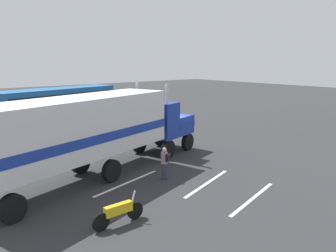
{
  "coord_description": "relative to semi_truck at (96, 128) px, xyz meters",
  "views": [
    {
      "loc": [
        -13.8,
        -17.09,
        5.89
      ],
      "look_at": [
        0.21,
        0.12,
        1.6
      ],
      "focal_mm": 36.96,
      "sensor_mm": 36.0,
      "label": 1
    }
  ],
  "objects": [
    {
      "name": "lane_stripe_near",
      "position": [
        0.68,
        -1.75,
        -2.52
      ],
      "size": [
        4.28,
        1.32,
        0.01
      ],
      "primitive_type": "cube",
      "rotation": [
        0.0,
        0.0,
        0.27
      ],
      "color": "silver",
      "rests_on": "ground_plane"
    },
    {
      "name": "lane_stripe_far",
      "position": [
        3.84,
        -6.79,
        -2.52
      ],
      "size": [
        4.3,
        1.28,
        0.01
      ],
      "primitive_type": "cube",
      "rotation": [
        0.0,
        0.0,
        0.26
      ],
      "color": "silver",
      "rests_on": "ground_plane"
    },
    {
      "name": "parked_bus",
      "position": [
        3.79,
        14.35,
        -0.46
      ],
      "size": [
        11.29,
        4.95,
        3.4
      ],
      "color": "#1E5999",
      "rests_on": "ground_plane"
    },
    {
      "name": "semi_truck",
      "position": [
        0.0,
        0.0,
        0.0
      ],
      "size": [
        14.26,
        6.59,
        4.5
      ],
      "color": "#193399",
      "rests_on": "ground_plane"
    },
    {
      "name": "person_bystander",
      "position": [
        2.42,
        -2.47,
        -1.63
      ],
      "size": [
        0.4,
        0.48,
        1.63
      ],
      "color": "#2D3347",
      "rests_on": "ground_plane"
    },
    {
      "name": "ground_plane",
      "position": [
        5.97,
        1.75,
        -2.52
      ],
      "size": [
        120.0,
        120.0,
        0.0
      ],
      "primitive_type": "plane",
      "color": "#2D2D30"
    },
    {
      "name": "lane_stripe_mid",
      "position": [
        3.65,
        -4.23,
        -2.52
      ],
      "size": [
        4.23,
        1.53,
        0.01
      ],
      "primitive_type": "cube",
      "rotation": [
        0.0,
        0.0,
        0.32
      ],
      "color": "silver",
      "rests_on": "ground_plane"
    },
    {
      "name": "motorcycle",
      "position": [
        -1.88,
        -5.21,
        -2.04
      ],
      "size": [
        2.11,
        0.26,
        1.12
      ],
      "color": "black",
      "rests_on": "ground_plane"
    }
  ]
}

